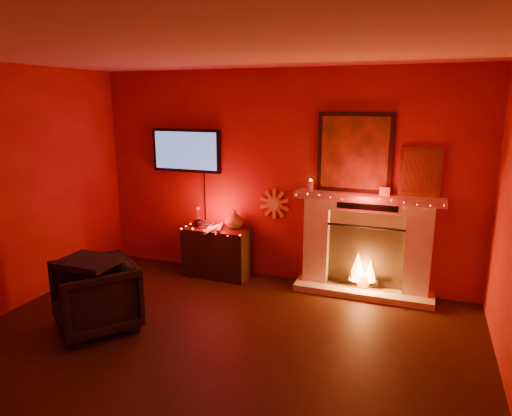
{
  "coord_description": "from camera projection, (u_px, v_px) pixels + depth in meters",
  "views": [
    {
      "loc": [
        1.74,
        -3.01,
        2.3
      ],
      "look_at": [
        -0.01,
        1.7,
        1.12
      ],
      "focal_mm": 32.0,
      "sensor_mm": 36.0,
      "label": 1
    }
  ],
  "objects": [
    {
      "name": "console_table",
      "position": [
        218.0,
        249.0,
        6.1
      ],
      "size": [
        0.87,
        0.56,
        0.91
      ],
      "color": "black",
      "rests_on": "floor"
    },
    {
      "name": "tv",
      "position": [
        186.0,
        151.0,
        6.16
      ],
      "size": [
        1.0,
        0.07,
        1.24
      ],
      "color": "black",
      "rests_on": "room"
    },
    {
      "name": "armchair",
      "position": [
        95.0,
        296.0,
        4.65
      ],
      "size": [
        1.09,
        1.09,
        0.72
      ],
      "primitive_type": "imported",
      "rotation": [
        0.0,
        0.0,
        -0.66
      ],
      "color": "black",
      "rests_on": "floor"
    },
    {
      "name": "room",
      "position": [
        181.0,
        226.0,
        3.55
      ],
      "size": [
        5.0,
        5.0,
        5.0
      ],
      "color": "black",
      "rests_on": "ground"
    },
    {
      "name": "fireplace",
      "position": [
        366.0,
        235.0,
        5.49
      ],
      "size": [
        1.72,
        0.4,
        2.18
      ],
      "color": "#F4E0CD",
      "rests_on": "floor"
    },
    {
      "name": "sunburst_clock",
      "position": [
        274.0,
        204.0,
        5.91
      ],
      "size": [
        0.4,
        0.03,
        0.4
      ],
      "color": "gold",
      "rests_on": "room"
    }
  ]
}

